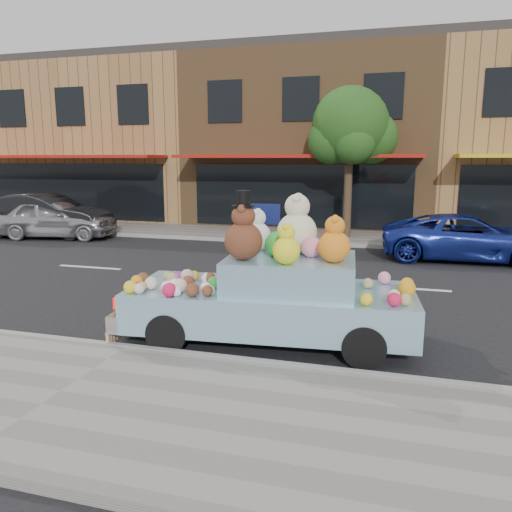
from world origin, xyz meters
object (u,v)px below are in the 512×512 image
(street_tree, at_px, (351,132))
(car_silver, at_px, (56,219))
(art_car, at_px, (273,291))
(car_blue, at_px, (467,238))
(car_dark, at_px, (45,215))

(street_tree, height_order, car_silver, street_tree)
(street_tree, distance_m, art_car, 10.87)
(art_car, bearing_deg, car_silver, 136.23)
(street_tree, relative_size, art_car, 1.13)
(car_blue, height_order, car_dark, car_dark)
(car_silver, bearing_deg, street_tree, -86.79)
(street_tree, relative_size, car_dark, 1.10)
(car_silver, xyz_separation_m, car_blue, (13.65, -0.26, -0.07))
(street_tree, height_order, art_car, street_tree)
(street_tree, bearing_deg, car_blue, -37.97)
(street_tree, relative_size, car_blue, 1.13)
(car_dark, xyz_separation_m, art_car, (10.56, -8.14, 0.03))
(car_silver, bearing_deg, car_blue, -102.00)
(car_blue, xyz_separation_m, car_dark, (-14.25, 0.45, 0.14))
(car_blue, bearing_deg, art_car, 153.44)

